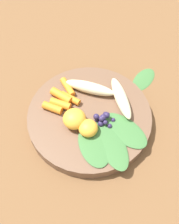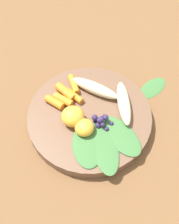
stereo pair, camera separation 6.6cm
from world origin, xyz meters
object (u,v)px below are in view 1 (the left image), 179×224
banana_peeled_left (90,88)px  kale_leaf_stray (144,79)px  bowl (90,118)px  orange_segment_near (88,128)px  banana_peeled_right (121,98)px

banana_peeled_left → kale_leaf_stray: bearing=-139.5°
bowl → orange_segment_near: 0.06m
bowl → kale_leaf_stray: bearing=-119.3°
banana_peeled_right → orange_segment_near: 0.11m
banana_peeled_left → kale_leaf_stray: banana_peeled_left is taller
orange_segment_near → kale_leaf_stray: orange_segment_near is taller
orange_segment_near → kale_leaf_stray: 0.23m
banana_peeled_left → banana_peeled_right: same height
banana_peeled_left → orange_segment_near: bearing=105.4°
banana_peeled_right → orange_segment_near: bearing=121.9°
bowl → banana_peeled_left: bearing=-71.8°
orange_segment_near → kale_leaf_stray: (-0.08, -0.21, -0.04)m
bowl → kale_leaf_stray: 0.19m
banana_peeled_left → orange_segment_near: size_ratio=2.83×
banana_peeled_left → kale_leaf_stray: (-0.11, -0.10, -0.04)m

